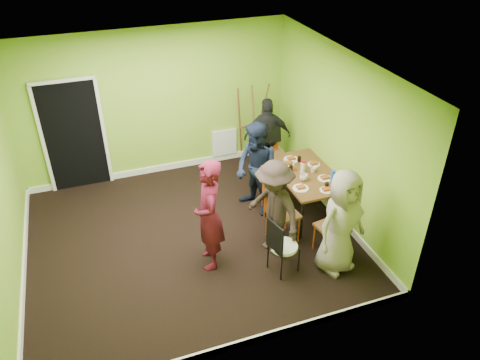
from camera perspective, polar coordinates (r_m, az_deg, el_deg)
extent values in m
plane|color=black|center=(7.60, -6.03, -7.06)|extent=(5.00, 5.00, 0.00)
cube|color=#87C232|center=(8.79, -10.29, 9.04)|extent=(5.00, 0.04, 2.80)
cube|color=#87C232|center=(5.05, -0.39, -10.13)|extent=(5.00, 0.04, 2.80)
cube|color=#87C232|center=(7.66, 11.81, 5.23)|extent=(0.04, 4.50, 2.80)
cube|color=white|center=(6.22, -7.51, 13.28)|extent=(5.00, 4.50, 0.04)
cube|color=black|center=(8.84, -19.59, 5.03)|extent=(1.00, 0.05, 2.04)
cube|color=white|center=(9.46, -1.92, 4.59)|extent=(0.50, 0.04, 0.55)
cylinder|color=black|center=(7.41, 7.54, -4.89)|extent=(0.04, 0.04, 0.71)
cylinder|color=black|center=(7.75, 12.73, -3.63)|extent=(0.04, 0.04, 0.71)
cylinder|color=black|center=(8.43, 3.42, 0.44)|extent=(0.04, 0.04, 0.71)
cylinder|color=black|center=(8.73, 8.16, 1.35)|extent=(0.04, 0.04, 0.71)
cube|color=brown|center=(7.86, 8.07, 0.75)|extent=(0.90, 1.50, 0.04)
cylinder|color=#C65112|center=(8.16, 2.78, -1.94)|extent=(0.02, 0.02, 0.42)
cylinder|color=#C65112|center=(7.90, 3.01, -3.25)|extent=(0.02, 0.02, 0.42)
cylinder|color=#C65112|center=(8.20, 5.01, -1.86)|extent=(0.02, 0.02, 0.42)
cylinder|color=#C65112|center=(7.94, 5.31, -3.16)|extent=(0.02, 0.02, 0.42)
cube|color=brown|center=(7.93, 4.08, -1.29)|extent=(0.47, 0.47, 0.04)
cube|color=#C65112|center=(7.77, 2.85, 0.22)|extent=(0.13, 0.35, 0.47)
cylinder|color=#C65112|center=(7.49, 3.29, -5.27)|extent=(0.03, 0.03, 0.48)
cylinder|color=#C65112|center=(7.25, 4.75, -6.83)|extent=(0.03, 0.03, 0.48)
cylinder|color=#C65112|center=(7.65, 5.66, -4.49)|extent=(0.03, 0.03, 0.48)
cylinder|color=#C65112|center=(7.41, 7.17, -5.98)|extent=(0.03, 0.03, 0.48)
cube|color=brown|center=(7.30, 5.31, -4.13)|extent=(0.48, 0.48, 0.04)
cube|color=#C65112|center=(7.04, 4.02, -2.70)|extent=(0.09, 0.41, 0.54)
cylinder|color=#C65112|center=(9.19, 4.53, 2.44)|extent=(0.03, 0.03, 0.47)
cylinder|color=#C65112|center=(9.01, 2.68, 1.86)|extent=(0.03, 0.03, 0.47)
cylinder|color=#C65112|center=(8.95, 5.84, 1.46)|extent=(0.03, 0.03, 0.47)
cylinder|color=#C65112|center=(8.76, 3.96, 0.84)|extent=(0.03, 0.03, 0.47)
cube|color=brown|center=(8.86, 4.31, 2.97)|extent=(0.49, 0.49, 0.04)
cube|color=#C65112|center=(8.87, 3.65, 5.10)|extent=(0.40, 0.11, 0.52)
cylinder|color=#C65112|center=(7.10, 10.74, -8.43)|extent=(0.03, 0.03, 0.47)
cylinder|color=#C65112|center=(7.29, 12.97, -7.47)|extent=(0.03, 0.03, 0.47)
cylinder|color=#C65112|center=(7.30, 9.01, -6.86)|extent=(0.03, 0.03, 0.47)
cylinder|color=#C65112|center=(7.49, 11.22, -5.97)|extent=(0.03, 0.03, 0.47)
cube|color=brown|center=(7.15, 11.18, -5.70)|extent=(0.48, 0.48, 0.04)
cube|color=#C65112|center=(6.86, 12.47, -4.71)|extent=(0.40, 0.09, 0.53)
cylinder|color=black|center=(6.93, 3.42, -9.24)|extent=(0.02, 0.02, 0.42)
cylinder|color=black|center=(6.75, 5.07, -10.72)|extent=(0.02, 0.02, 0.42)
cylinder|color=black|center=(7.09, 5.52, -8.26)|extent=(0.02, 0.02, 0.42)
cylinder|color=black|center=(6.91, 7.19, -9.67)|extent=(0.02, 0.02, 0.42)
cylinder|color=white|center=(6.77, 5.40, -8.06)|extent=(0.40, 0.40, 0.05)
cube|color=black|center=(6.53, 4.27, -7.01)|extent=(0.11, 0.35, 0.47)
cylinder|color=brown|center=(9.25, -0.03, 6.84)|extent=(0.24, 0.39, 1.65)
cylinder|color=brown|center=(9.39, 2.43, 7.22)|extent=(0.24, 0.39, 1.65)
cylinder|color=brown|center=(9.11, 1.75, 6.42)|extent=(0.03, 0.38, 1.61)
cube|color=brown|center=(9.30, 1.31, 6.64)|extent=(0.44, 0.04, 0.04)
cylinder|color=white|center=(8.05, 5.88, 1.95)|extent=(0.22, 0.22, 0.01)
cylinder|color=white|center=(7.43, 7.41, -1.00)|extent=(0.25, 0.25, 0.01)
cylinder|color=white|center=(8.19, 6.26, 2.51)|extent=(0.27, 0.27, 0.01)
cylinder|color=white|center=(7.44, 10.50, -1.23)|extent=(0.22, 0.22, 0.01)
cylinder|color=white|center=(8.09, 8.98, 1.90)|extent=(0.22, 0.22, 0.01)
cylinder|color=white|center=(7.73, 10.31, 0.18)|extent=(0.24, 0.24, 0.01)
cylinder|color=white|center=(7.80, 7.66, 1.56)|extent=(0.08, 0.08, 0.20)
cylinder|color=blue|center=(7.63, 11.25, 0.48)|extent=(0.07, 0.07, 0.21)
cylinder|color=#C65112|center=(7.86, 6.76, 1.35)|extent=(0.03, 0.03, 0.08)
cylinder|color=black|center=(7.85, 6.23, 1.46)|extent=(0.06, 0.06, 0.10)
cylinder|color=black|center=(8.13, 7.22, 2.57)|extent=(0.06, 0.06, 0.10)
cylinder|color=black|center=(7.48, 10.53, -0.65)|extent=(0.07, 0.07, 0.10)
imported|color=white|center=(7.62, 7.78, 0.34)|extent=(0.13, 0.13, 0.11)
imported|color=white|center=(7.86, 8.90, 1.24)|extent=(0.10, 0.10, 0.09)
imported|color=#540E20|center=(6.61, -3.79, -4.36)|extent=(0.50, 0.69, 1.73)
imported|color=black|center=(7.74, 2.04, 1.30)|extent=(0.85, 0.95, 1.63)
imported|color=black|center=(6.90, 4.13, -3.45)|extent=(0.87, 1.14, 1.55)
imported|color=black|center=(8.94, 3.34, 5.38)|extent=(0.94, 0.55, 1.51)
imported|color=gray|center=(6.70, 12.21, -5.05)|extent=(0.91, 0.71, 1.63)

